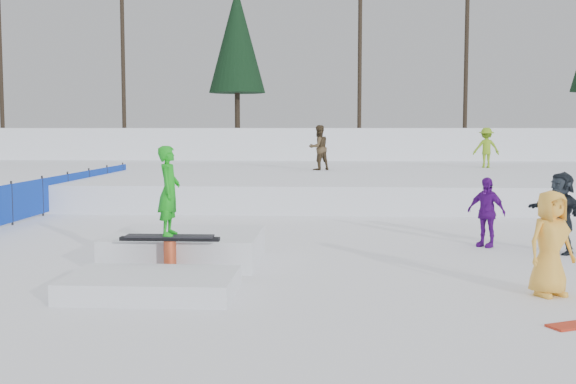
# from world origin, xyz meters

# --- Properties ---
(ground) EXTENTS (120.00, 120.00, 0.00)m
(ground) POSITION_xyz_m (0.00, 0.00, 0.00)
(ground) COLOR white
(snow_berm) EXTENTS (60.00, 14.00, 2.40)m
(snow_berm) POSITION_xyz_m (0.00, 30.00, 1.20)
(snow_berm) COLOR white
(snow_berm) RESTS_ON ground
(snow_midrise) EXTENTS (50.00, 18.00, 0.80)m
(snow_midrise) POSITION_xyz_m (0.00, 16.00, 0.40)
(snow_midrise) COLOR white
(snow_midrise) RESTS_ON ground
(safety_fence) EXTENTS (0.05, 16.00, 1.10)m
(safety_fence) POSITION_xyz_m (-6.50, 6.60, 0.55)
(safety_fence) COLOR #0D33AD
(safety_fence) RESTS_ON ground
(treeline) EXTENTS (40.24, 4.22, 10.50)m
(treeline) POSITION_xyz_m (6.18, 28.28, 7.45)
(treeline) COLOR black
(treeline) RESTS_ON snow_berm
(walker_olive) EXTENTS (1.05, 1.00, 1.71)m
(walker_olive) POSITION_xyz_m (0.89, 14.89, 1.66)
(walker_olive) COLOR #443420
(walker_olive) RESTS_ON snow_midrise
(walker_ygreen) EXTENTS (1.05, 0.61, 1.62)m
(walker_ygreen) POSITION_xyz_m (7.61, 17.02, 1.61)
(walker_ygreen) COLOR #73A31A
(walker_ygreen) RESTS_ON snow_midrise
(spectator_purple) EXTENTS (0.85, 0.80, 1.41)m
(spectator_purple) POSITION_xyz_m (4.50, 2.10, 0.71)
(spectator_purple) COLOR #570E85
(spectator_purple) RESTS_ON ground
(spectator_yellow) EXTENTS (0.87, 0.75, 1.51)m
(spectator_yellow) POSITION_xyz_m (4.50, -2.19, 0.76)
(spectator_yellow) COLOR #FFB63B
(spectator_yellow) RESTS_ON ground
(spectator_dark) EXTENTS (1.02, 1.52, 1.57)m
(spectator_dark) POSITION_xyz_m (5.76, 1.43, 0.78)
(spectator_dark) COLOR black
(spectator_dark) RESTS_ON ground
(jib_rail_feature) EXTENTS (2.60, 4.40, 2.11)m
(jib_rail_feature) POSITION_xyz_m (-1.19, -0.71, 0.30)
(jib_rail_feature) COLOR white
(jib_rail_feature) RESTS_ON ground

